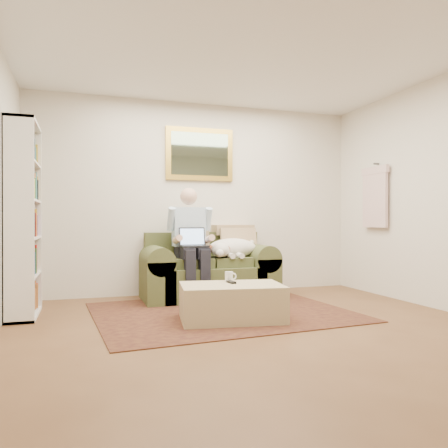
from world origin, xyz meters
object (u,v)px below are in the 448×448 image
coffee_mug (229,277)px  seated_man (192,244)px  ottoman (232,303)px  sofa (208,275)px  bookshelf (24,219)px  laptop (193,242)px  sleeping_dog (232,248)px

coffee_mug → seated_man: bearing=99.8°
seated_man → ottoman: (0.12, -1.15, -0.52)m
sofa → bookshelf: (-2.11, -0.44, 0.71)m
sofa → ottoman: sofa is taller
sofa → laptop: laptop is taller
ottoman → bookshelf: (-1.98, 0.86, 0.82)m
sofa → seated_man: size_ratio=1.19×
sofa → seated_man: (-0.25, -0.15, 0.41)m
laptop → coffee_mug: laptop is taller
sleeping_dog → bookshelf: size_ratio=0.34×
seated_man → bookshelf: 1.90m
seated_man → laptop: bearing=-90.0°
laptop → ottoman: laptop is taller
sofa → coffee_mug: 1.11m
sofa → sleeping_dog: bearing=-15.7°
sofa → laptop: size_ratio=5.15×
sleeping_dog → coffee_mug: 1.11m
laptop → bookshelf: 1.89m
seated_man → ottoman: bearing=-83.9°
seated_man → sleeping_dog: 0.56m
coffee_mug → bookshelf: size_ratio=0.05×
laptop → sleeping_dog: bearing=13.6°
ottoman → coffee_mug: coffee_mug is taller
seated_man → coffee_mug: bearing=-80.2°
ottoman → bookshelf: 2.31m
sleeping_dog → coffee_mug: (-0.39, -1.01, -0.23)m
sofa → coffee_mug: bearing=-94.5°
sleeping_dog → sofa: bearing=164.3°
sofa → laptop: 0.56m
sofa → laptop: (-0.25, -0.22, 0.45)m
laptop → sleeping_dog: size_ratio=0.47×
seated_man → ottoman: seated_man is taller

